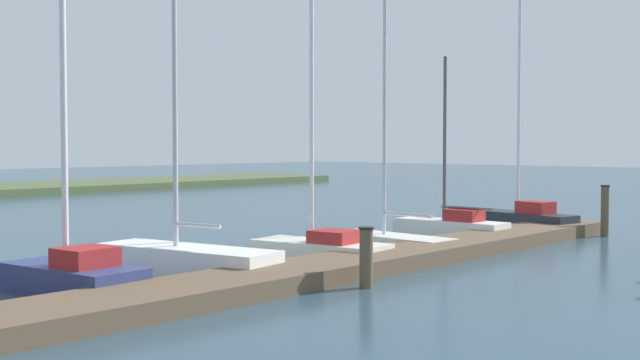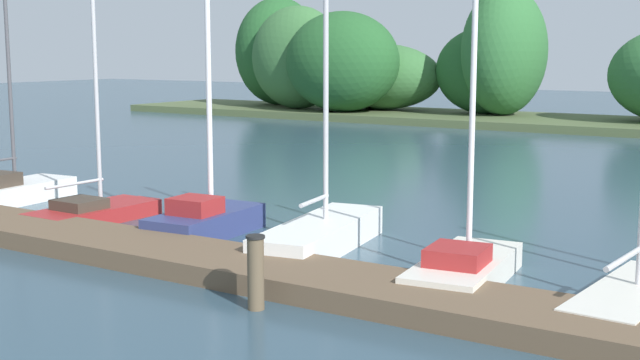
{
  "view_description": "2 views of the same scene",
  "coord_description": "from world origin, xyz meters",
  "px_view_note": "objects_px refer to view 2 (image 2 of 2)",
  "views": [
    {
      "loc": [
        -12.14,
        -1.74,
        2.71
      ],
      "look_at": [
        2.09,
        10.83,
        1.86
      ],
      "focal_mm": 45.89,
      "sensor_mm": 36.0,
      "label": 1
    },
    {
      "loc": [
        7.36,
        -2.16,
        3.89
      ],
      "look_at": [
        -0.9,
        10.59,
        1.55
      ],
      "focal_mm": 47.43,
      "sensor_mm": 36.0,
      "label": 2
    }
  ],
  "objects_px": {
    "sailboat_0": "(10,187)",
    "sailboat_2": "(208,217)",
    "sailboat_1": "(96,206)",
    "mooring_piling_1": "(256,272)",
    "sailboat_5": "(636,289)",
    "sailboat_4": "(466,261)",
    "sailboat_3": "(323,231)"
  },
  "relations": [
    {
      "from": "sailboat_0",
      "to": "sailboat_2",
      "type": "height_order",
      "value": "sailboat_0"
    },
    {
      "from": "sailboat_1",
      "to": "mooring_piling_1",
      "type": "distance_m",
      "value": 7.91
    },
    {
      "from": "sailboat_2",
      "to": "sailboat_5",
      "type": "relative_size",
      "value": 0.74
    },
    {
      "from": "sailboat_1",
      "to": "sailboat_2",
      "type": "xyz_separation_m",
      "value": [
        3.14,
        0.24,
        0.03
      ]
    },
    {
      "from": "mooring_piling_1",
      "to": "sailboat_1",
      "type": "bearing_deg",
      "value": 154.88
    },
    {
      "from": "sailboat_0",
      "to": "sailboat_1",
      "type": "bearing_deg",
      "value": -102.24
    },
    {
      "from": "sailboat_2",
      "to": "mooring_piling_1",
      "type": "bearing_deg",
      "value": -136.64
    },
    {
      "from": "sailboat_4",
      "to": "sailboat_5",
      "type": "relative_size",
      "value": 1.07
    },
    {
      "from": "sailboat_1",
      "to": "sailboat_4",
      "type": "distance_m",
      "value": 9.24
    },
    {
      "from": "sailboat_5",
      "to": "sailboat_0",
      "type": "bearing_deg",
      "value": 91.64
    },
    {
      "from": "sailboat_3",
      "to": "sailboat_4",
      "type": "height_order",
      "value": "sailboat_4"
    },
    {
      "from": "sailboat_0",
      "to": "sailboat_2",
      "type": "xyz_separation_m",
      "value": [
        6.75,
        -0.17,
        -0.01
      ]
    },
    {
      "from": "sailboat_5",
      "to": "mooring_piling_1",
      "type": "height_order",
      "value": "sailboat_5"
    },
    {
      "from": "sailboat_0",
      "to": "sailboat_4",
      "type": "relative_size",
      "value": 1.08
    },
    {
      "from": "sailboat_1",
      "to": "sailboat_3",
      "type": "height_order",
      "value": "sailboat_1"
    },
    {
      "from": "sailboat_1",
      "to": "sailboat_5",
      "type": "distance_m",
      "value": 11.99
    },
    {
      "from": "sailboat_3",
      "to": "sailboat_4",
      "type": "distance_m",
      "value": 3.46
    },
    {
      "from": "sailboat_4",
      "to": "sailboat_5",
      "type": "height_order",
      "value": "sailboat_4"
    },
    {
      "from": "sailboat_5",
      "to": "sailboat_2",
      "type": "bearing_deg",
      "value": 90.94
    },
    {
      "from": "sailboat_2",
      "to": "sailboat_3",
      "type": "relative_size",
      "value": 0.86
    },
    {
      "from": "sailboat_3",
      "to": "sailboat_0",
      "type": "bearing_deg",
      "value": 81.24
    },
    {
      "from": "sailboat_3",
      "to": "mooring_piling_1",
      "type": "bearing_deg",
      "value": -171.23
    },
    {
      "from": "sailboat_1",
      "to": "sailboat_5",
      "type": "bearing_deg",
      "value": -90.44
    },
    {
      "from": "sailboat_1",
      "to": "sailboat_5",
      "type": "height_order",
      "value": "sailboat_1"
    },
    {
      "from": "sailboat_0",
      "to": "sailboat_5",
      "type": "bearing_deg",
      "value": -98.14
    },
    {
      "from": "sailboat_0",
      "to": "sailboat_4",
      "type": "xyz_separation_m",
      "value": [
        12.85,
        -0.68,
        -0.02
      ]
    },
    {
      "from": "sailboat_1",
      "to": "sailboat_3",
      "type": "distance_m",
      "value": 5.9
    },
    {
      "from": "mooring_piling_1",
      "to": "sailboat_0",
      "type": "bearing_deg",
      "value": 160.73
    },
    {
      "from": "sailboat_0",
      "to": "sailboat_4",
      "type": "height_order",
      "value": "sailboat_0"
    },
    {
      "from": "sailboat_4",
      "to": "mooring_piling_1",
      "type": "distance_m",
      "value": 3.73
    },
    {
      "from": "sailboat_2",
      "to": "sailboat_5",
      "type": "bearing_deg",
      "value": -97.86
    },
    {
      "from": "sailboat_1",
      "to": "sailboat_2",
      "type": "relative_size",
      "value": 1.42
    }
  ]
}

